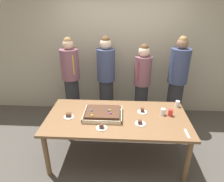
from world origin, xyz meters
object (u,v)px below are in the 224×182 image
Objects in this scene: person_green_shirt_behind at (142,83)px; cake_server_utensil at (187,134)px; person_serving_front at (71,80)px; person_far_right_suit at (177,81)px; sheet_cake at (103,114)px; drink_cup_far_end at (177,104)px; plated_slice_far_right at (142,111)px; drink_cup_middle at (170,113)px; plated_slice_near_left at (102,127)px; drink_cup_nearest at (163,112)px; party_table at (117,121)px; person_striped_tie_right at (106,78)px; plated_slice_far_left at (140,123)px; plated_slice_near_right at (69,116)px.

cake_server_utensil is at bearing 49.34° from person_green_shirt_behind.
person_far_right_suit is at bearing 54.93° from person_serving_front.
sheet_cake is 5.65× the size of drink_cup_far_end.
person_far_right_suit is (0.72, 0.90, 0.15)m from plated_slice_far_right.
drink_cup_middle is at bearing 25.69° from person_serving_front.
cake_server_utensil is at bearing -3.18° from plated_slice_near_left.
drink_cup_nearest is 0.50× the size of cake_server_utensil.
drink_cup_nearest is at bearing 171.52° from drink_cup_middle.
plated_slice_near_left is at bearing -123.25° from party_table.
drink_cup_far_end is (0.97, 0.36, 0.12)m from party_table.
sheet_cake is 0.33× the size of person_striped_tie_right.
plated_slice_near_left is (-0.20, -0.30, 0.09)m from party_table.
plated_slice_far_right is at bearing 30.20° from person_striped_tie_right.
person_serving_front is 2.05m from person_far_right_suit.
party_table is 20.93× the size of drink_cup_nearest.
person_green_shirt_behind is (0.07, 0.93, 0.08)m from plated_slice_far_right.
plated_slice_far_right is 0.09× the size of person_green_shirt_behind.
plated_slice_far_right is 0.75× the size of cake_server_utensil.
person_striped_tie_right is 0.98× the size of person_far_right_suit.
plated_slice_near_left is 1.00× the size of plated_slice_far_left.
party_table is 0.38m from plated_slice_near_left.
person_serving_front is at bearing 145.13° from plated_slice_far_right.
party_table is 1.19× the size of person_far_right_suit.
person_serving_front is 1.39m from person_green_shirt_behind.
plated_slice_near_left is 1.34m from drink_cup_far_end.
person_serving_front is at bearing -58.10° from person_green_shirt_behind.
cake_server_utensil reaches higher than party_table.
drink_cup_nearest reaches higher than plated_slice_far_right.
sheet_cake is 3.77× the size of plated_slice_near_right.
person_far_right_suit is at bearing 82.48° from cake_server_utensil.
person_green_shirt_behind is (-0.34, 1.01, 0.05)m from drink_cup_middle.
cake_server_utensil is at bearing -18.29° from sheet_cake.
person_far_right_suit is at bearing 78.60° from drink_cup_far_end.
drink_cup_middle is (1.00, 0.07, 0.01)m from sheet_cake.
cake_server_utensil is (0.92, -0.37, 0.07)m from party_table.
person_green_shirt_behind is (-0.24, 0.99, 0.05)m from drink_cup_nearest.
sheet_cake is 1.23m from drink_cup_far_end.
drink_cup_nearest is (1.40, 0.15, 0.03)m from plated_slice_near_right.
cake_server_utensil is 1.93m from person_striped_tie_right.
person_striped_tie_right is at bearing 92.37° from sheet_cake.
plated_slice_far_right is (1.10, 0.20, -0.00)m from plated_slice_near_right.
drink_cup_far_end is 0.72m from person_far_right_suit.
person_green_shirt_behind is at bearing 103.36° from drink_cup_nearest.
person_green_shirt_behind is 0.93× the size of person_striped_tie_right.
party_table is 1.04m from drink_cup_far_end.
plated_slice_far_left is at bearing 162.02° from cake_server_utensil.
person_far_right_suit reaches higher than plated_slice_far_right.
sheet_cake is at bearing -175.94° from drink_cup_middle.
person_striped_tie_right is (-0.05, 1.15, 0.12)m from sheet_cake.
drink_cup_nearest reaches higher than party_table.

